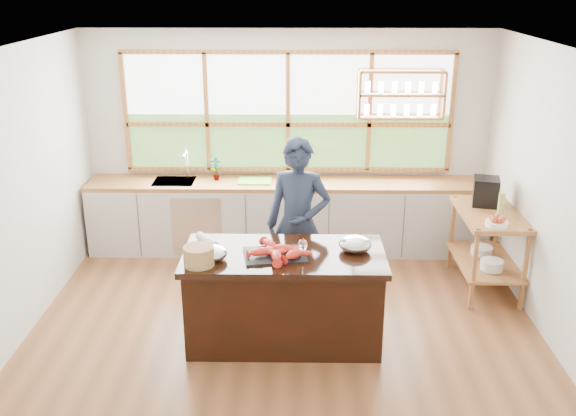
{
  "coord_description": "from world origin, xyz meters",
  "views": [
    {
      "loc": [
        0.11,
        -5.56,
        3.3
      ],
      "look_at": [
        0.03,
        0.15,
        1.21
      ],
      "focal_mm": 40.0,
      "sensor_mm": 36.0,
      "label": 1
    }
  ],
  "objects_px": {
    "island": "(284,296)",
    "wicker_basket": "(199,256)",
    "espresso_machine": "(486,192)",
    "cook": "(298,224)"
  },
  "relations": [
    {
      "from": "island",
      "to": "espresso_machine",
      "type": "xyz_separation_m",
      "value": [
        2.19,
        1.34,
        0.6
      ]
    },
    {
      "from": "island",
      "to": "wicker_basket",
      "type": "bearing_deg",
      "value": -159.97
    },
    {
      "from": "island",
      "to": "cook",
      "type": "relative_size",
      "value": 1.03
    },
    {
      "from": "espresso_machine",
      "to": "island",
      "type": "bearing_deg",
      "value": -135.28
    },
    {
      "from": "island",
      "to": "espresso_machine",
      "type": "relative_size",
      "value": 6.05
    },
    {
      "from": "island",
      "to": "cook",
      "type": "height_order",
      "value": "cook"
    },
    {
      "from": "espresso_machine",
      "to": "cook",
      "type": "bearing_deg",
      "value": -149.69
    },
    {
      "from": "island",
      "to": "espresso_machine",
      "type": "height_order",
      "value": "espresso_machine"
    },
    {
      "from": "island",
      "to": "espresso_machine",
      "type": "bearing_deg",
      "value": 31.42
    },
    {
      "from": "espresso_machine",
      "to": "wicker_basket",
      "type": "distance_m",
      "value": 3.34
    }
  ]
}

